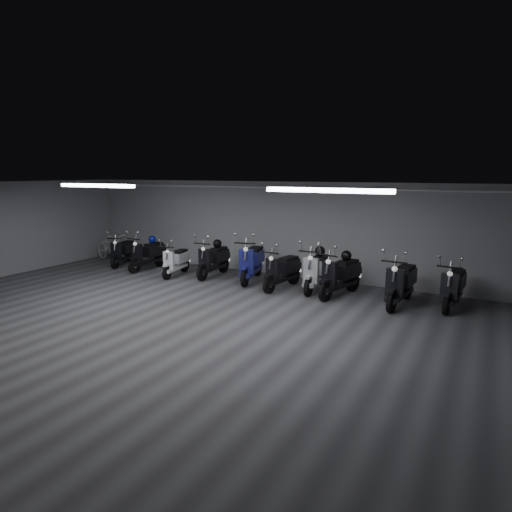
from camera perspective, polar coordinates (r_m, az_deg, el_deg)
The scene contains 21 objects.
floor at distance 9.28m, azimuth -11.38°, elevation -8.61°, with size 14.00×10.00×0.01m, color #3B3B3E.
ceiling at distance 8.76m, azimuth -12.08°, elevation 9.00°, with size 14.00×10.00×0.01m, color gray.
back_wall at distance 13.07m, azimuth 2.63°, elevation 3.61°, with size 14.00×0.01×2.80m, color gray.
fluor_strip_left at distance 11.59m, azimuth -20.21°, elevation 8.67°, with size 2.40×0.18×0.08m, color white.
fluor_strip_right at distance 8.11m, azimuth 9.33°, elevation 8.50°, with size 2.40×0.18×0.08m, color white.
conduit at distance 12.90m, azimuth 2.51°, elevation 8.95°, with size 0.05×0.05×13.60m, color white.
scooter_0 at distance 15.11m, azimuth -17.13°, elevation 1.11°, with size 0.55×1.65×1.23m, color black, non-canonical shape.
scooter_1 at distance 14.20m, azimuth -14.08°, elevation 0.87°, with size 0.59×1.78×1.32m, color black, non-canonical shape.
scooter_2 at distance 13.20m, azimuth -10.51°, elevation -0.03°, with size 0.53×1.60×1.19m, color white, non-canonical shape.
scooter_3 at distance 12.92m, azimuth -5.65°, elevation 0.20°, with size 0.60×1.80×1.34m, color black, non-canonical shape.
scooter_4 at distance 12.31m, azimuth -0.58°, elevation 0.06°, with size 0.66×1.99×1.48m, color navy, non-canonical shape.
scooter_5 at distance 11.52m, azimuth 3.46°, elevation -1.13°, with size 0.59×1.78×1.32m, color black, non-canonical shape.
scooter_6 at distance 11.43m, azimuth 7.97°, elevation -1.07°, with size 0.63×1.90×1.41m, color #B4B3B8, non-canonical shape.
scooter_7 at distance 11.00m, azimuth 11.01°, elevation -1.67°, with size 0.63×1.89×1.41m, color black, non-canonical shape.
scooter_8 at distance 10.57m, azimuth 18.53°, elevation -2.49°, with size 0.64×1.91×1.42m, color black, non-canonical shape.
scooter_9 at distance 10.83m, azimuth 24.53°, elevation -2.90°, with size 0.59×1.77×1.32m, color black, non-canonical shape.
bicycle at distance 15.90m, azimuth -18.60°, elevation 1.42°, with size 0.65×1.83×1.19m, color silver.
helmet_0 at distance 11.62m, azimuth 8.41°, elevation 0.65°, with size 0.27×0.27×0.27m, color black.
helmet_1 at distance 13.08m, azimuth -5.10°, elevation 1.64°, with size 0.26×0.26×0.26m, color black.
helmet_2 at distance 14.33m, azimuth -13.45°, elevation 2.13°, with size 0.25×0.25×0.25m, color navy.
helmet_3 at distance 11.16m, azimuth 11.78°, elevation 0.06°, with size 0.27×0.27×0.27m, color black.
Camera 1 is at (5.71, -6.64, 3.06)m, focal length 30.46 mm.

